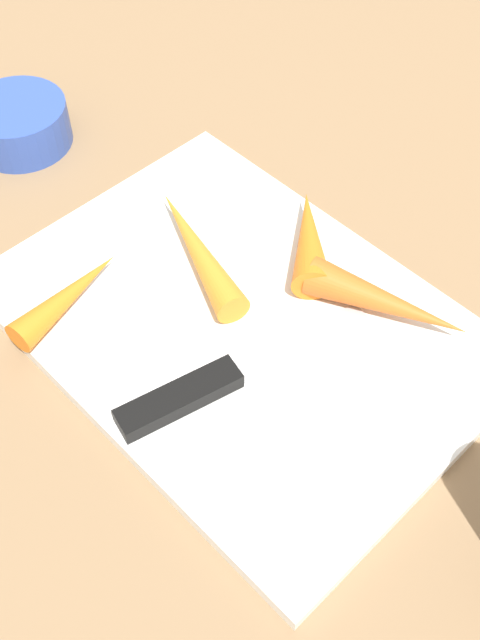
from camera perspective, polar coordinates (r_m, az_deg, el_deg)
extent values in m
plane|color=#8C6D4C|center=(0.58, 0.00, -0.72)|extent=(1.40, 1.40, 0.00)
cube|color=white|center=(0.58, 0.00, -0.36)|extent=(0.36, 0.26, 0.01)
cube|color=#B7B7BC|center=(0.56, 4.57, -1.67)|extent=(0.04, 0.11, 0.00)
cube|color=black|center=(0.53, -4.52, -5.79)|extent=(0.04, 0.09, 0.01)
cone|color=orange|center=(0.57, 10.83, 1.24)|extent=(0.13, 0.07, 0.03)
cone|color=orange|center=(0.60, -3.21, 5.29)|extent=(0.14, 0.07, 0.03)
cone|color=orange|center=(0.59, -12.64, 1.74)|extent=(0.04, 0.10, 0.02)
cone|color=orange|center=(0.61, 5.13, 6.07)|extent=(0.09, 0.09, 0.03)
cylinder|color=#3351B2|center=(0.75, -16.05, 13.77)|extent=(0.09, 0.09, 0.04)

